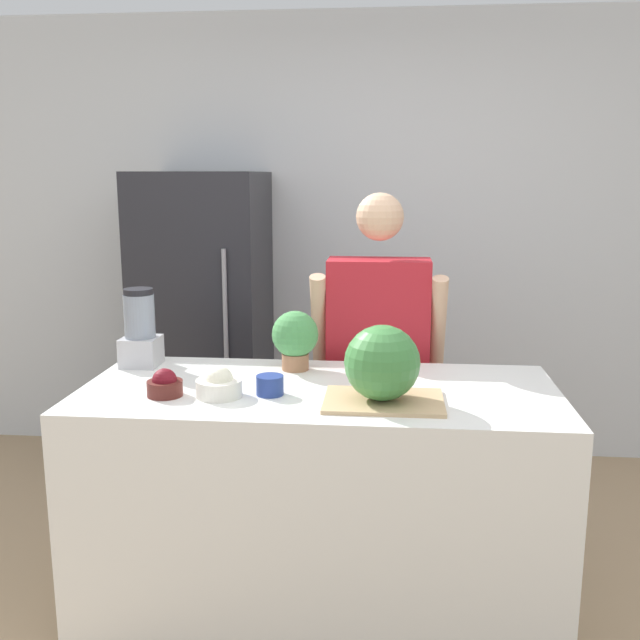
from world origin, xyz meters
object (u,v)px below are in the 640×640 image
person (377,370)px  bowl_cherries (165,385)px  bowl_small_blue (270,385)px  bowl_cream (219,385)px  potted_plant (295,337)px  refrigerator (205,324)px  watermelon (382,363)px  blender (140,331)px

person → bowl_cherries: (-0.75, -0.75, 0.13)m
person → bowl_small_blue: (-0.38, -0.70, 0.12)m
bowl_cream → potted_plant: (0.22, 0.38, 0.09)m
refrigerator → bowl_cream: 1.55m
watermelon → blender: size_ratio=0.81×
refrigerator → bowl_cream: bearing=-73.4°
bowl_cream → potted_plant: potted_plant is taller
person → potted_plant: size_ratio=6.64×
bowl_cream → bowl_small_blue: 0.18m
person → bowl_cream: (-0.55, -0.73, 0.13)m
person → bowl_cherries: person is taller
refrigerator → bowl_cream: refrigerator is taller
watermelon → bowl_cherries: size_ratio=2.05×
refrigerator → bowl_cherries: refrigerator is taller
bowl_cherries → watermelon: bearing=-0.8°
watermelon → bowl_cherries: 0.78m
bowl_cherries → bowl_cream: bowl_cream is taller
person → bowl_cream: 0.93m
refrigerator → bowl_small_blue: (0.62, -1.44, 0.09)m
refrigerator → bowl_cherries: bearing=-80.7°
bowl_cherries → blender: (-0.23, 0.40, 0.11)m
bowl_cherries → bowl_small_blue: size_ratio=1.29×
bowl_cherries → blender: bearing=119.6°
bowl_small_blue → refrigerator: bearing=113.2°
bowl_small_blue → blender: blender is taller
watermelon → bowl_cherries: watermelon is taller
blender → bowl_small_blue: bearing=-30.3°
potted_plant → refrigerator: bearing=121.2°
person → blender: (-0.98, -0.35, 0.24)m
person → blender: size_ratio=4.97×
bowl_cream → potted_plant: bearing=59.8°
bowl_small_blue → watermelon: bearing=-8.5°
person → bowl_small_blue: person is taller
bowl_cherries → bowl_small_blue: bearing=7.5°
potted_plant → person: bearing=46.7°
blender → potted_plant: size_ratio=1.34×
person → bowl_cherries: size_ratio=12.60×
bowl_cream → watermelon: bearing=-2.2°
blender → person: bearing=19.6°
watermelon → potted_plant: bearing=131.1°
bowl_cherries → potted_plant: potted_plant is taller
bowl_cherries → blender: blender is taller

